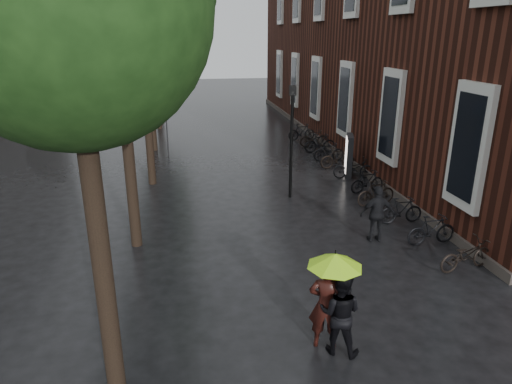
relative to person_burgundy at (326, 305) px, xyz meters
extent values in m
cube|color=#38160F|center=(10.46, 17.98, 5.04)|extent=(10.00, 33.00, 12.00)
cube|color=silver|center=(5.41, 3.98, 2.04)|extent=(0.25, 1.60, 3.60)
cube|color=black|center=(5.31, 3.98, 2.04)|extent=(0.10, 1.20, 3.00)
cube|color=silver|center=(5.41, 8.98, 2.04)|extent=(0.25, 1.60, 3.60)
cube|color=black|center=(5.31, 8.98, 2.04)|extent=(0.10, 1.20, 3.00)
cube|color=silver|center=(5.41, 13.98, 2.04)|extent=(0.25, 1.60, 3.60)
cube|color=black|center=(5.31, 13.98, 2.04)|extent=(0.10, 1.20, 3.00)
cube|color=silver|center=(5.41, 18.98, 2.04)|extent=(0.25, 1.60, 3.60)
cube|color=black|center=(5.31, 18.98, 2.04)|extent=(0.10, 1.20, 3.00)
cube|color=silver|center=(5.41, 23.98, 2.04)|extent=(0.25, 1.60, 3.60)
cube|color=black|center=(5.31, 23.98, 2.04)|extent=(0.10, 1.20, 3.00)
cube|color=silver|center=(5.41, 28.98, 2.04)|extent=(0.25, 1.60, 3.60)
cube|color=black|center=(5.31, 28.98, 2.04)|extent=(0.10, 1.20, 3.00)
cube|color=#3F3833|center=(5.56, 17.98, -0.81)|extent=(0.40, 33.00, 0.30)
cylinder|color=black|center=(-4.04, -0.52, 1.38)|extent=(0.32, 0.32, 4.68)
cylinder|color=black|center=(-4.14, 5.48, 1.30)|extent=(0.32, 0.32, 4.51)
cylinder|color=black|center=(-3.94, 11.48, 1.52)|extent=(0.32, 0.32, 4.95)
cylinder|color=black|center=(-4.09, 17.48, 1.24)|extent=(0.32, 0.32, 4.40)
cylinder|color=black|center=(-3.99, 23.48, 1.43)|extent=(0.32, 0.32, 4.79)
cylinder|color=black|center=(-4.04, 29.48, 1.32)|extent=(0.32, 0.32, 4.57)
imported|color=black|center=(0.00, 0.00, 0.00)|extent=(0.82, 0.68, 1.92)
imported|color=black|center=(0.22, -0.19, -0.08)|extent=(1.07, 0.99, 1.76)
cylinder|color=black|center=(0.13, 0.00, 0.29)|extent=(0.02, 0.02, 1.40)
cone|color=#ACFF1A|center=(0.13, 0.00, 0.99)|extent=(1.10, 1.10, 0.28)
cylinder|color=black|center=(0.13, 0.00, 1.17)|extent=(0.02, 0.02, 0.08)
imported|color=black|center=(3.09, 4.56, -0.08)|extent=(1.06, 0.51, 1.76)
imported|color=black|center=(4.72, 2.44, -0.52)|extent=(1.76, 0.90, 0.88)
imported|color=black|center=(4.62, 4.03, -0.48)|extent=(1.60, 0.55, 0.95)
imported|color=black|center=(4.48, 5.71, -0.50)|extent=(1.55, 0.49, 0.92)
imported|color=black|center=(4.36, 7.48, -0.47)|extent=(1.67, 0.79, 0.97)
imported|color=black|center=(4.60, 8.87, -0.50)|extent=(1.59, 0.76, 0.92)
imported|color=black|center=(4.75, 10.78, -0.49)|extent=(1.85, 0.86, 0.93)
imported|color=black|center=(4.58, 12.38, -0.45)|extent=(1.71, 0.53, 1.02)
imported|color=black|center=(4.60, 13.74, -0.49)|extent=(1.57, 0.46, 0.94)
imported|color=black|center=(4.67, 15.48, -0.44)|extent=(1.76, 0.64, 1.03)
imported|color=black|center=(4.74, 16.80, -0.46)|extent=(1.67, 0.51, 1.00)
imported|color=black|center=(4.46, 18.50, -0.45)|extent=(1.72, 0.70, 1.01)
cube|color=black|center=(4.68, 11.21, -0.04)|extent=(0.25, 1.22, 1.84)
cube|color=beige|center=(4.55, 11.21, 0.01)|extent=(0.04, 1.02, 1.51)
cylinder|color=black|center=(1.43, 8.85, 1.04)|extent=(0.12, 0.12, 4.00)
cube|color=black|center=(1.43, 8.85, 3.14)|extent=(0.22, 0.22, 0.35)
sphere|color=#FFE5B2|center=(1.43, 8.85, 3.14)|extent=(0.18, 0.18, 0.18)
cylinder|color=#262628|center=(-3.31, 15.52, 0.14)|extent=(0.05, 0.05, 2.19)
cylinder|color=#0E419B|center=(-3.22, 15.52, 1.23)|extent=(0.03, 0.44, 0.44)
camera|label=1|loc=(-2.67, -7.44, 5.09)|focal=32.00mm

